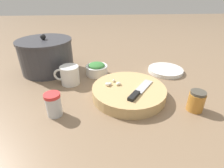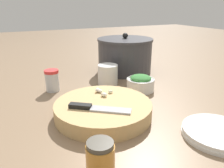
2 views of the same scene
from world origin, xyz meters
name	(u,v)px [view 1 (image 1 of 2)]	position (x,y,z in m)	size (l,w,h in m)	color
ground_plane	(107,91)	(0.00, 0.00, 0.00)	(5.00, 5.00, 0.00)	#7F664C
cutting_board	(129,92)	(0.09, -0.05, 0.02)	(0.31, 0.31, 0.05)	tan
chef_knife	(139,91)	(0.12, -0.09, 0.05)	(0.13, 0.17, 0.01)	black
garlic_cloves	(112,84)	(0.02, -0.03, 0.05)	(0.07, 0.06, 0.02)	#EBE8C9
herb_bowl	(97,69)	(-0.05, 0.17, 0.03)	(0.12, 0.12, 0.07)	silver
spice_jar	(54,104)	(-0.20, -0.16, 0.05)	(0.06, 0.06, 0.09)	silver
coffee_mug	(69,75)	(-0.17, 0.08, 0.04)	(0.12, 0.09, 0.09)	silver
plate_stack	(165,70)	(0.33, 0.18, 0.01)	(0.19, 0.19, 0.02)	silver
honey_jar	(196,101)	(0.32, -0.16, 0.04)	(0.06, 0.06, 0.08)	#BC7A2D
stock_pot	(47,55)	(-0.31, 0.25, 0.09)	(0.28, 0.28, 0.20)	#38383D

